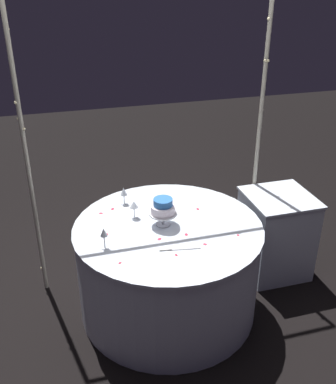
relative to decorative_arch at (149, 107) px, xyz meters
The scene contains 21 objects.
ground_plane 1.67m from the decorative_arch, 89.89° to the right, with size 12.00×12.00×0.00m, color black.
decorative_arch is the anchor object (origin of this frame).
main_table 1.30m from the decorative_arch, 89.89° to the right, with size 1.47×1.47×0.79m.
side_table 1.64m from the decorative_arch, 15.65° to the right, with size 0.57×0.57×0.78m.
tiered_cake 0.82m from the decorative_arch, 93.36° to the right, with size 0.22×0.22×0.23m.
wine_glass_0 1.09m from the decorative_arch, 126.18° to the right, with size 0.06×0.06×0.16m.
wine_glass_1 0.73m from the decorative_arch, 161.08° to the right, with size 0.06×0.06×0.15m.
wine_glass_2 0.79m from the decorative_arch, 123.28° to the right, with size 0.07×0.07×0.15m.
cake_knife 1.16m from the decorative_arch, 91.43° to the right, with size 0.29×0.07×0.01m.
rose_petal_0 1.22m from the decorative_arch, 59.92° to the right, with size 0.02×0.02×0.00m, color #E02D47.
rose_petal_1 0.94m from the decorative_arch, 156.81° to the right, with size 0.03×0.02×0.00m, color #E02D47.
rose_petal_2 1.06m from the decorative_arch, 131.62° to the right, with size 0.03×0.02×0.00m, color #E02D47.
rose_petal_3 1.05m from the decorative_arch, 81.87° to the right, with size 0.03×0.02×0.00m, color #E02D47.
rose_petal_4 1.21m from the decorative_arch, 93.05° to the right, with size 0.03×0.02×0.00m, color #E02D47.
rose_petal_5 0.83m from the decorative_arch, 60.04° to the right, with size 0.04×0.03×0.00m, color #E02D47.
rose_petal_6 0.88m from the decorative_arch, 157.02° to the right, with size 0.03×0.02×0.00m, color #E02D47.
rose_petal_7 0.82m from the decorative_arch, 102.78° to the right, with size 0.03×0.02×0.00m, color #E02D47.
rose_petal_8 1.06m from the decorative_arch, 98.90° to the right, with size 0.04×0.03×0.00m, color #E02D47.
rose_petal_9 1.17m from the decorative_arch, 77.52° to the right, with size 0.03×0.02×0.00m, color #E02D47.
rose_petal_10 1.28m from the decorative_arch, 115.90° to the right, with size 0.02×0.02×0.00m, color #E02D47.
rose_petal_11 0.91m from the decorative_arch, 48.30° to the right, with size 0.03×0.02×0.00m, color #E02D47.
Camera 1 is at (-0.80, -2.81, 2.58)m, focal length 41.57 mm.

